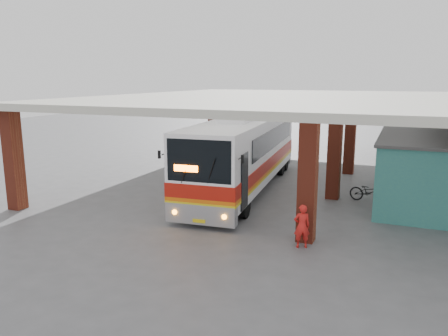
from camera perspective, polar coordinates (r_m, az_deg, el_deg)
ground at (r=19.37m, az=3.73°, el=-5.24°), size 90.00×90.00×0.00m
brick_columns at (r=23.26m, az=11.15°, el=2.92°), size 20.10×21.60×4.35m
canopy_roof at (r=24.69m, az=9.93°, el=8.89°), size 21.00×23.00×0.30m
shop_building at (r=21.99m, az=26.20°, el=-0.19°), size 5.20×8.20×3.11m
coach_bus at (r=22.19m, az=2.66°, el=2.06°), size 3.96×13.47×3.87m
motorcycle at (r=21.15m, az=18.54°, el=-2.96°), size 2.02×1.12×1.01m
pedestrian at (r=14.99m, az=10.14°, el=-7.49°), size 0.65×0.56×1.50m
red_chair at (r=24.58m, az=19.97°, el=-1.49°), size 0.39×0.39×0.71m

